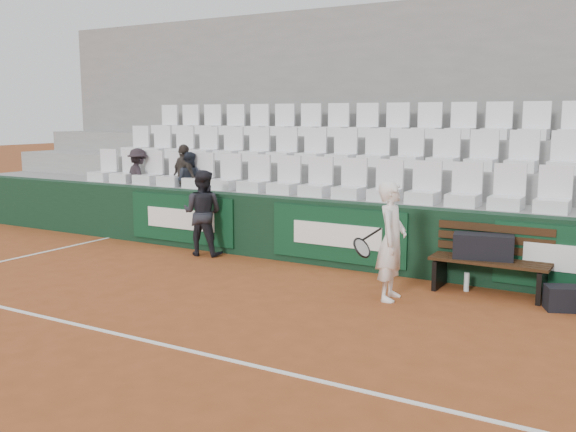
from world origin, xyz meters
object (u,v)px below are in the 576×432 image
(bench_left, at_px, (489,277))
(ball_kid, at_px, (203,213))
(sports_bag_left, at_px, (483,246))
(sports_bag_ground, at_px, (566,298))
(water_bottle_far, at_px, (565,300))
(tennis_player, at_px, (391,241))
(spectator_b, at_px, (184,153))
(spectator_a, at_px, (138,154))
(spectator_c, at_px, (188,157))
(water_bottle_near, at_px, (467,282))

(bench_left, xyz_separation_m, ball_kid, (-4.65, 0.02, 0.48))
(sports_bag_left, height_order, sports_bag_ground, sports_bag_left)
(water_bottle_far, distance_m, tennis_player, 2.16)
(sports_bag_left, distance_m, spectator_b, 5.82)
(water_bottle_far, bearing_deg, spectator_a, 171.37)
(ball_kid, bearing_deg, bench_left, 166.48)
(bench_left, xyz_separation_m, sports_bag_left, (-0.10, 0.04, 0.39))
(spectator_b, relative_size, spectator_c, 1.13)
(sports_bag_left, bearing_deg, tennis_player, -135.16)
(sports_bag_ground, relative_size, water_bottle_far, 1.92)
(water_bottle_far, height_order, spectator_c, spectator_c)
(water_bottle_far, relative_size, spectator_b, 0.20)
(sports_bag_left, bearing_deg, spectator_a, 172.56)
(bench_left, xyz_separation_m, spectator_c, (-5.66, 0.93, 1.32))
(water_bottle_near, xyz_separation_m, spectator_c, (-5.38, 0.94, 1.42))
(sports_bag_left, distance_m, water_bottle_far, 1.20)
(tennis_player, xyz_separation_m, spectator_c, (-4.65, 1.80, 0.80))
(water_bottle_far, height_order, spectator_a, spectator_a)
(tennis_player, height_order, spectator_a, spectator_a)
(water_bottle_near, distance_m, tennis_player, 1.29)
(spectator_a, bearing_deg, spectator_b, -156.07)
(bench_left, xyz_separation_m, water_bottle_far, (0.96, -0.27, -0.10))
(tennis_player, distance_m, spectator_a, 6.21)
(sports_bag_ground, height_order, tennis_player, tennis_player)
(tennis_player, bearing_deg, sports_bag_ground, 17.20)
(tennis_player, bearing_deg, water_bottle_far, 17.10)
(bench_left, distance_m, ball_kid, 4.68)
(sports_bag_ground, xyz_separation_m, tennis_player, (-1.98, -0.61, 0.60))
(sports_bag_left, distance_m, sports_bag_ground, 1.20)
(sports_bag_ground, bearing_deg, spectator_a, 171.43)
(water_bottle_near, height_order, tennis_player, tennis_player)
(spectator_c, bearing_deg, bench_left, 151.81)
(sports_bag_ground, distance_m, spectator_c, 6.88)
(ball_kid, bearing_deg, spectator_c, -55.43)
(tennis_player, distance_m, spectator_c, 5.05)
(bench_left, distance_m, sports_bag_ground, 1.01)
(bench_left, bearing_deg, sports_bag_ground, -14.94)
(sports_bag_left, relative_size, water_bottle_far, 3.03)
(sports_bag_left, bearing_deg, water_bottle_near, -164.11)
(bench_left, xyz_separation_m, water_bottle_near, (-0.28, -0.01, -0.10))
(spectator_a, bearing_deg, sports_bag_ground, -164.64)
(spectator_c, bearing_deg, water_bottle_far, 150.90)
(water_bottle_near, xyz_separation_m, spectator_a, (-6.62, 0.94, 1.43))
(sports_bag_ground, bearing_deg, spectator_c, 169.86)
(bench_left, relative_size, spectator_c, 1.38)
(water_bottle_near, distance_m, spectator_c, 5.65)
(water_bottle_far, distance_m, spectator_b, 6.99)
(sports_bag_left, xyz_separation_m, spectator_c, (-5.56, 0.89, 0.93))
(spectator_a, bearing_deg, water_bottle_near, -164.15)
(water_bottle_near, bearing_deg, sports_bag_ground, -11.16)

